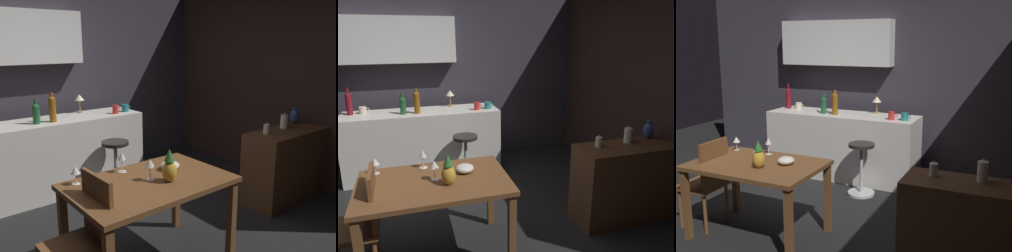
{
  "view_description": "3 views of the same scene",
  "coord_description": "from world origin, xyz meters",
  "views": [
    {
      "loc": [
        -1.52,
        -2.47,
        1.78
      ],
      "look_at": [
        0.61,
        0.14,
        0.98
      ],
      "focal_mm": 37.5,
      "sensor_mm": 36.0,
      "label": 1
    },
    {
      "loc": [
        -0.16,
        -2.88,
        1.91
      ],
      "look_at": [
        0.78,
        0.11,
        1.01
      ],
      "focal_mm": 33.68,
      "sensor_mm": 36.0,
      "label": 2
    },
    {
      "loc": [
        2.23,
        -3.3,
        1.87
      ],
      "look_at": [
        0.65,
        0.14,
        1.05
      ],
      "focal_mm": 41.91,
      "sensor_mm": 36.0,
      "label": 3
    }
  ],
  "objects": [
    {
      "name": "ground_plane",
      "position": [
        0.0,
        0.0,
        0.0
      ],
      "size": [
        9.0,
        9.0,
        0.0
      ],
      "primitive_type": "plane",
      "color": "black"
    },
    {
      "name": "wall_kitchen_back",
      "position": [
        -0.06,
        2.08,
        1.41
      ],
      "size": [
        5.2,
        0.33,
        2.6
      ],
      "color": "#38333D",
      "rests_on": "ground_plane"
    },
    {
      "name": "wall_side_right",
      "position": [
        2.55,
        0.3,
        1.3
      ],
      "size": [
        0.1,
        4.4,
        2.6
      ],
      "primitive_type": "cube",
      "color": "#33231E",
      "rests_on": "ground_plane"
    },
    {
      "name": "dining_table",
      "position": [
        -0.02,
        -0.4,
        0.65
      ],
      "size": [
        1.25,
        0.81,
        0.74
      ],
      "color": "brown",
      "rests_on": "ground_plane"
    },
    {
      "name": "kitchen_counter",
      "position": [
        -0.01,
        1.51,
        0.45
      ],
      "size": [
        2.1,
        0.6,
        0.9
      ],
      "primitive_type": "cube",
      "color": "silver",
      "rests_on": "ground_plane"
    },
    {
      "name": "sideboard_cabinet",
      "position": [
        1.97,
        -0.35,
        0.41
      ],
      "size": [
        1.1,
        0.44,
        0.82
      ],
      "primitive_type": "cube",
      "color": "#56351E",
      "rests_on": "ground_plane"
    },
    {
      "name": "chair_near_window",
      "position": [
        -0.6,
        -0.45,
        0.49
      ],
      "size": [
        0.41,
        0.41,
        0.92
      ],
      "color": "brown",
      "rests_on": "ground_plane"
    },
    {
      "name": "bar_stool",
      "position": [
        0.5,
        0.99,
        0.35
      ],
      "size": [
        0.34,
        0.34,
        0.66
      ],
      "color": "#262323",
      "rests_on": "ground_plane"
    },
    {
      "name": "wine_glass_left",
      "position": [
        -0.08,
        -0.11,
        0.87
      ],
      "size": [
        0.07,
        0.07,
        0.17
      ],
      "color": "silver",
      "rests_on": "dining_table"
    },
    {
      "name": "wine_glass_right",
      "position": [
        -0.49,
        -0.11,
        0.85
      ],
      "size": [
        0.07,
        0.07,
        0.14
      ],
      "color": "silver",
      "rests_on": "dining_table"
    },
    {
      "name": "wine_glass_center",
      "position": [
        -0.01,
        -0.4,
        0.88
      ],
      "size": [
        0.08,
        0.08,
        0.17
      ],
      "color": "silver",
      "rests_on": "dining_table"
    },
    {
      "name": "pineapple_centerpiece",
      "position": [
        0.09,
        -0.51,
        0.85
      ],
      "size": [
        0.12,
        0.12,
        0.26
      ],
      "color": "gold",
      "rests_on": "dining_table"
    },
    {
      "name": "fruit_bowl",
      "position": [
        0.26,
        -0.32,
        0.78
      ],
      "size": [
        0.16,
        0.16,
        0.07
      ],
      "primitive_type": "ellipsoid",
      "color": "beige",
      "rests_on": "dining_table"
    },
    {
      "name": "wine_bottle_ruby",
      "position": [
        -0.92,
        1.58,
        1.06
      ],
      "size": [
        0.08,
        0.08,
        0.37
      ],
      "color": "maroon",
      "rests_on": "kitchen_counter"
    },
    {
      "name": "wine_bottle_amber",
      "position": [
        -0.06,
        1.4,
        1.06
      ],
      "size": [
        0.08,
        0.08,
        0.34
      ],
      "color": "#8C5114",
      "rests_on": "kitchen_counter"
    },
    {
      "name": "wine_bottle_green",
      "position": [
        -0.24,
        1.41,
        1.03
      ],
      "size": [
        0.08,
        0.08,
        0.28
      ],
      "color": "#1E592D",
      "rests_on": "kitchen_counter"
    },
    {
      "name": "cup_teal",
      "position": [
        0.91,
        1.4,
        0.95
      ],
      "size": [
        0.13,
        0.09,
        0.1
      ],
      "color": "teal",
      "rests_on": "kitchen_counter"
    },
    {
      "name": "cup_cream",
      "position": [
        -0.76,
        1.61,
        0.95
      ],
      "size": [
        0.13,
        0.09,
        0.09
      ],
      "color": "beige",
      "rests_on": "kitchen_counter"
    },
    {
      "name": "cup_red",
      "position": [
        0.74,
        1.37,
        0.95
      ],
      "size": [
        0.11,
        0.08,
        0.11
      ],
      "color": "red",
      "rests_on": "kitchen_counter"
    },
    {
      "name": "counter_lamp",
      "position": [
        0.42,
        1.72,
        1.08
      ],
      "size": [
        0.13,
        0.13,
        0.24
      ],
      "color": "#A58447",
      "rests_on": "kitchen_counter"
    },
    {
      "name": "pillar_candle_tall",
      "position": [
        2.0,
        -0.26,
        0.9
      ],
      "size": [
        0.08,
        0.08,
        0.18
      ],
      "color": "white",
      "rests_on": "sideboard_cabinet"
    },
    {
      "name": "pillar_candle_short",
      "position": [
        1.64,
        -0.29,
        0.87
      ],
      "size": [
        0.07,
        0.07,
        0.13
      ],
      "color": "white",
      "rests_on": "sideboard_cabinet"
    },
    {
      "name": "vase_ceramic_blue",
      "position": [
        2.31,
        -0.21,
        0.91
      ],
      "size": [
        0.11,
        0.11,
        0.2
      ],
      "color": "#334C8C",
      "rests_on": "sideboard_cabinet"
    }
  ]
}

